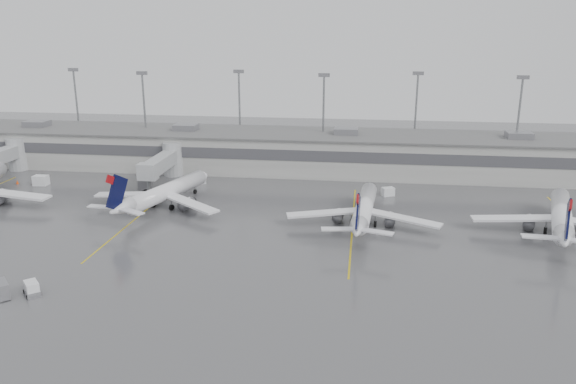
# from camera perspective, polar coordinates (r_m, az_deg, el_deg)

# --- Properties ---
(ground) EXTENTS (260.00, 260.00, 0.00)m
(ground) POSITION_cam_1_polar(r_m,az_deg,el_deg) (69.31, -8.76, -9.34)
(ground) COLOR #4D4D50
(ground) RESTS_ON ground
(terminal) EXTENTS (152.00, 17.00, 9.45)m
(terminal) POSITION_cam_1_polar(r_m,az_deg,el_deg) (121.88, -1.23, 4.24)
(terminal) COLOR #9B9A96
(terminal) RESTS_ON ground
(light_masts) EXTENTS (142.40, 8.00, 20.60)m
(light_masts) POSITION_cam_1_polar(r_m,az_deg,el_deg) (126.11, -0.84, 8.28)
(light_masts) COLOR gray
(light_masts) RESTS_ON ground
(jet_bridge_left) EXTENTS (4.00, 17.20, 7.00)m
(jet_bridge_left) POSITION_cam_1_polar(r_m,az_deg,el_deg) (131.47, -26.83, 3.22)
(jet_bridge_left) COLOR #9A9D9F
(jet_bridge_left) RESTS_ON ground
(jet_bridge_right) EXTENTS (4.00, 17.20, 7.00)m
(jet_bridge_right) POSITION_cam_1_polar(r_m,az_deg,el_deg) (115.41, -12.31, 3.01)
(jet_bridge_right) COLOR #9A9D9F
(jet_bridge_right) RESTS_ON ground
(stand_markings) EXTENTS (105.25, 40.00, 0.01)m
(stand_markings) POSITION_cam_1_polar(r_m,az_deg,el_deg) (90.80, -4.54, -2.85)
(stand_markings) COLOR gold
(stand_markings) RESTS_ON ground
(jet_mid_left) EXTENTS (23.70, 26.97, 8.97)m
(jet_mid_left) POSITION_cam_1_polar(r_m,az_deg,el_deg) (97.96, -12.56, -0.05)
(jet_mid_left) COLOR white
(jet_mid_left) RESTS_ON ground
(jet_mid_right) EXTENTS (23.94, 26.91, 8.70)m
(jet_mid_right) POSITION_cam_1_polar(r_m,az_deg,el_deg) (88.18, 7.72, -1.69)
(jet_mid_right) COLOR white
(jet_mid_right) RESTS_ON ground
(jet_far_right) EXTENTS (24.59, 27.96, 9.28)m
(jet_far_right) POSITION_cam_1_polar(r_m,az_deg,el_deg) (92.73, 26.06, -2.24)
(jet_far_right) COLOR white
(jet_far_right) RESTS_ON ground
(baggage_tug) EXTENTS (2.82, 2.87, 1.61)m
(baggage_tug) POSITION_cam_1_polar(r_m,az_deg,el_deg) (72.41, -24.57, -9.01)
(baggage_tug) COLOR white
(baggage_tug) RESTS_ON ground
(baggage_cart) EXTENTS (3.27, 3.34, 1.91)m
(baggage_cart) POSITION_cam_1_polar(r_m,az_deg,el_deg) (73.09, -27.25, -8.82)
(baggage_cart) COLOR slate
(baggage_cart) RESTS_ON ground
(gse_uld_a) EXTENTS (2.78, 1.89, 1.93)m
(gse_uld_a) POSITION_cam_1_polar(r_m,az_deg,el_deg) (120.34, -23.82, 1.09)
(gse_uld_a) COLOR white
(gse_uld_a) RESTS_ON ground
(gse_uld_b) EXTENTS (2.61, 2.11, 1.61)m
(gse_uld_b) POSITION_cam_1_polar(r_m,az_deg,el_deg) (112.88, -8.90, 1.29)
(gse_uld_b) COLOR white
(gse_uld_b) RESTS_ON ground
(gse_uld_c) EXTENTS (2.57, 2.21, 1.54)m
(gse_uld_c) POSITION_cam_1_polar(r_m,az_deg,el_deg) (104.89, 10.12, 0.04)
(gse_uld_c) COLOR white
(gse_uld_c) RESTS_ON ground
(gse_loader) EXTENTS (3.11, 4.08, 2.26)m
(gse_loader) POSITION_cam_1_polar(r_m,az_deg,el_deg) (112.03, -14.36, 1.02)
(gse_loader) COLOR slate
(gse_loader) RESTS_ON ground
(cone_a) EXTENTS (0.50, 0.50, 0.80)m
(cone_a) POSITION_cam_1_polar(r_m,az_deg,el_deg) (123.45, -25.80, 0.93)
(cone_a) COLOR #FB4605
(cone_a) RESTS_ON ground
(cone_b) EXTENTS (0.46, 0.46, 0.73)m
(cone_b) POSITION_cam_1_polar(r_m,az_deg,el_deg) (112.70, -14.00, 0.73)
(cone_b) COLOR #FB4605
(cone_b) RESTS_ON ground
(cone_c) EXTENTS (0.41, 0.41, 0.65)m
(cone_c) POSITION_cam_1_polar(r_m,az_deg,el_deg) (99.66, 8.61, -1.03)
(cone_c) COLOR #FB4605
(cone_c) RESTS_ON ground
(cone_d) EXTENTS (0.47, 0.47, 0.74)m
(cone_d) POSITION_cam_1_polar(r_m,az_deg,el_deg) (108.91, 26.25, -1.05)
(cone_d) COLOR #FB4605
(cone_d) RESTS_ON ground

